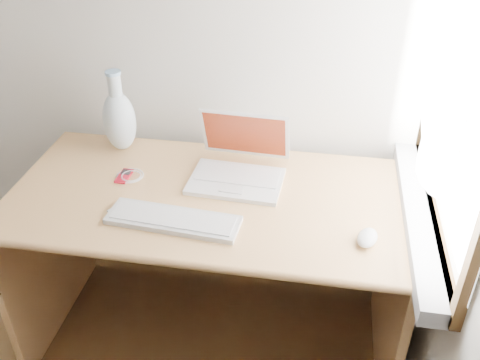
% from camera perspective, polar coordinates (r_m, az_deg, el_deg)
% --- Properties ---
extents(window, '(0.11, 0.99, 1.10)m').
position_cam_1_polar(window, '(1.71, 22.22, 9.59)').
color(window, white).
rests_on(window, right_wall).
extents(desk, '(1.47, 0.73, 0.77)m').
position_cam_1_polar(desk, '(2.17, -2.71, -5.06)').
color(desk, tan).
rests_on(desk, floor).
extents(laptop, '(0.36, 0.30, 0.24)m').
position_cam_1_polar(laptop, '(2.03, -0.21, 1.63)').
color(laptop, white).
rests_on(laptop, desk).
extents(external_keyboard, '(0.47, 0.17, 0.02)m').
position_cam_1_polar(external_keyboard, '(1.83, -7.13, -4.22)').
color(external_keyboard, silver).
rests_on(external_keyboard, desk).
extents(mouse, '(0.09, 0.12, 0.04)m').
position_cam_1_polar(mouse, '(1.78, 13.43, -6.01)').
color(mouse, white).
rests_on(mouse, desk).
extents(ipod, '(0.05, 0.10, 0.01)m').
position_cam_1_polar(ipod, '(2.11, -12.25, 0.42)').
color(ipod, '#A90B1E').
rests_on(ipod, desk).
extents(cable_coil, '(0.14, 0.14, 0.01)m').
position_cam_1_polar(cable_coil, '(2.11, -11.65, 0.46)').
color(cable_coil, silver).
rests_on(cable_coil, desk).
extents(remote, '(0.07, 0.08, 0.01)m').
position_cam_1_polar(remote, '(1.94, -12.80, -2.93)').
color(remote, silver).
rests_on(remote, desk).
extents(vase, '(0.13, 0.13, 0.34)m').
position_cam_1_polar(vase, '(2.24, -12.77, 6.38)').
color(vase, silver).
rests_on(vase, desk).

